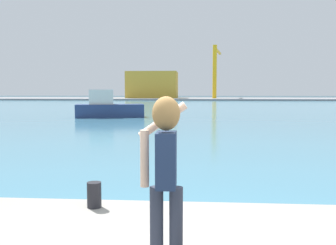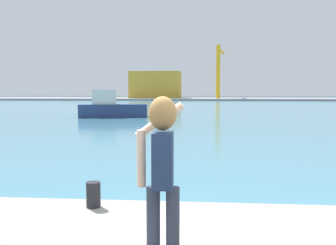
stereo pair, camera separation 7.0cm
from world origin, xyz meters
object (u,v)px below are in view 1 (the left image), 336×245
Objects in this scene: boat_moored at (108,108)px; warehouse_left at (153,85)px; person_photographer at (165,163)px; harbor_bollard at (94,195)px; port_crane at (216,64)px.

boat_moored is 0.47× the size of warehouse_left.
warehouse_left is (-11.18, 94.10, 2.16)m from person_photographer.
harbor_bollard is 0.03× the size of warehouse_left.
warehouse_left is (-3.91, 65.90, 2.88)m from boat_moored.
warehouse_left is at bearing 96.14° from harbor_bollard.
port_crane reaches higher than warehouse_left.
harbor_bollard is 91.28m from port_crane.
harbor_bollard is at bearing -90.83° from boat_moored.
boat_moored is (-6.01, 26.34, 0.15)m from harbor_bollard.
warehouse_left is 16.84m from port_crane.
port_crane reaches higher than boat_moored.
harbor_bollard is at bearing -83.86° from warehouse_left.
boat_moored reaches higher than person_photographer.
port_crane is at bearing -4.10° from person_photographer.
boat_moored reaches higher than harbor_bollard.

